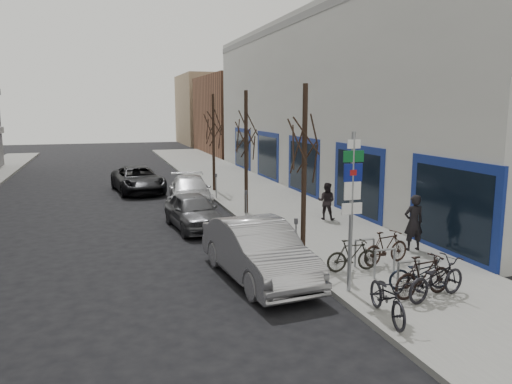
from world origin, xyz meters
TOP-DOWN VIEW (x-y plane):
  - ground at (0.00, 0.00)m, footprint 120.00×120.00m
  - sidewalk_east at (4.50, 10.00)m, footprint 5.00×70.00m
  - commercial_building at (17.00, 16.00)m, footprint 20.00×32.00m
  - brick_building_far at (13.00, 40.00)m, footprint 12.00×14.00m
  - tan_building_far at (13.50, 55.00)m, footprint 13.00×12.00m
  - highway_sign_pole at (2.40, -0.01)m, footprint 0.55×0.10m
  - bike_rack at (3.80, 0.60)m, footprint 0.66×2.26m
  - tree_near at (2.60, 3.50)m, footprint 1.80×1.80m
  - tree_mid at (2.60, 10.00)m, footprint 1.80×1.80m
  - tree_far at (2.60, 16.50)m, footprint 1.80×1.80m
  - meter_front at (2.15, 3.00)m, footprint 0.10×0.08m
  - meter_mid at (2.15, 8.50)m, footprint 0.10×0.08m
  - meter_back at (2.15, 14.00)m, footprint 0.10×0.08m
  - bike_near_left at (2.41, -1.77)m, footprint 0.89×2.00m
  - bike_near_right at (3.95, -0.91)m, footprint 1.87×0.81m
  - bike_mid_curb at (4.18, -0.44)m, footprint 1.73×0.74m
  - bike_mid_inner at (3.23, 1.38)m, footprint 1.59×0.54m
  - bike_far_curb at (4.18, -1.10)m, footprint 2.04×1.07m
  - bike_far_inner at (4.49, 1.65)m, footprint 1.79×0.86m
  - parked_car_front at (0.59, 1.93)m, footprint 2.24×5.17m
  - parked_car_mid at (-0.06, 8.43)m, footprint 2.06×4.29m
  - parked_car_back at (0.65, 13.20)m, footprint 2.49×5.06m
  - lane_car at (-1.50, 17.98)m, footprint 3.02×5.50m
  - pedestrian_near at (6.15, 2.70)m, footprint 0.71×0.49m
  - pedestrian_far at (5.42, 7.73)m, footprint 0.70×0.67m

SIDE VIEW (x-z plane):
  - ground at x=0.00m, z-range 0.00..0.00m
  - sidewalk_east at x=4.50m, z-range 0.00..0.15m
  - bike_mid_inner at x=3.23m, z-range 0.15..1.10m
  - bike_rack at x=3.80m, z-range 0.24..1.07m
  - bike_mid_curb at x=4.18m, z-range 0.15..1.17m
  - bike_far_inner at x=4.49m, z-range 0.15..1.19m
  - bike_near_right at x=3.95m, z-range 0.15..1.25m
  - parked_car_mid at x=-0.06m, z-range 0.00..1.41m
  - parked_car_back at x=0.65m, z-range 0.00..1.42m
  - lane_car at x=-1.50m, z-range 0.00..1.46m
  - bike_near_left at x=2.41m, z-range 0.15..1.33m
  - bike_far_curb at x=4.18m, z-range 0.15..1.34m
  - parked_car_front at x=0.59m, z-range 0.00..1.65m
  - meter_front at x=2.15m, z-range 0.28..1.55m
  - meter_mid at x=2.15m, z-range 0.28..1.55m
  - meter_back at x=2.15m, z-range 0.28..1.55m
  - pedestrian_far at x=5.42m, z-range 0.15..1.72m
  - pedestrian_near at x=6.15m, z-range 0.15..2.00m
  - highway_sign_pole at x=2.40m, z-range 0.36..4.56m
  - brick_building_far at x=13.00m, z-range 0.00..8.00m
  - tree_near at x=2.60m, z-range 1.35..6.85m
  - tree_mid at x=2.60m, z-range 1.35..6.85m
  - tree_far at x=2.60m, z-range 1.35..6.85m
  - tan_building_far at x=13.50m, z-range 0.00..9.00m
  - commercial_building at x=17.00m, z-range 0.00..10.00m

